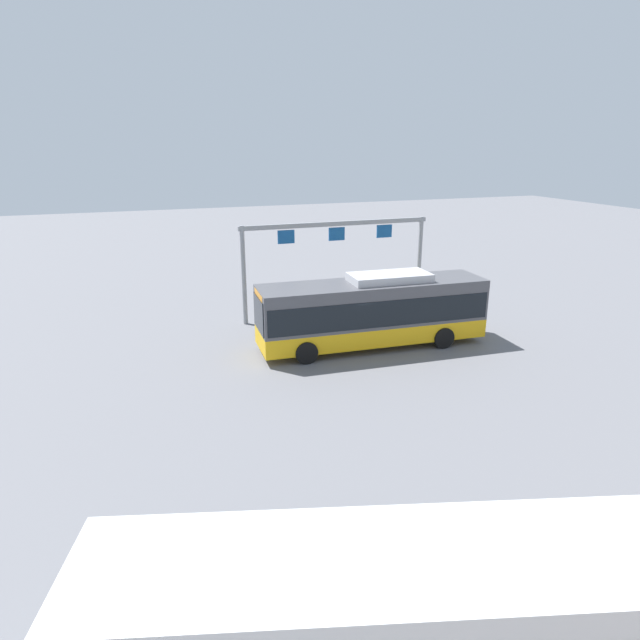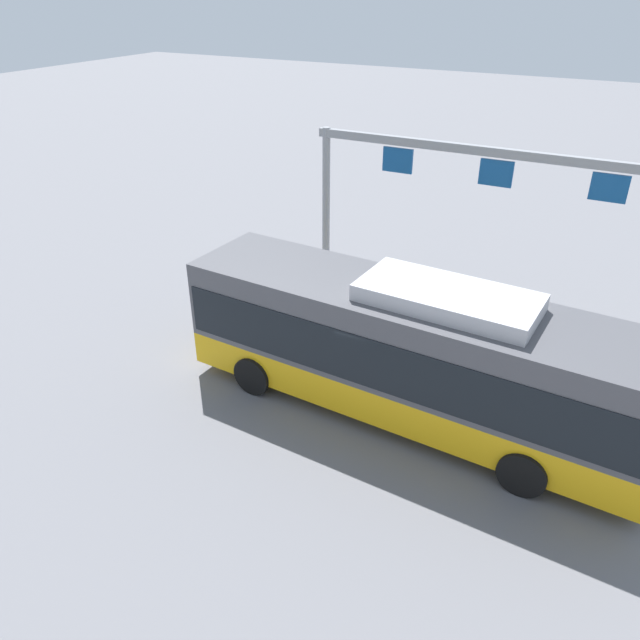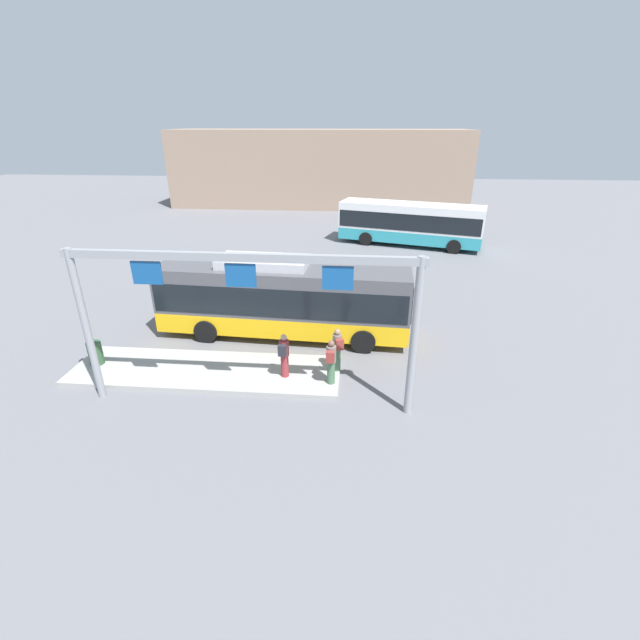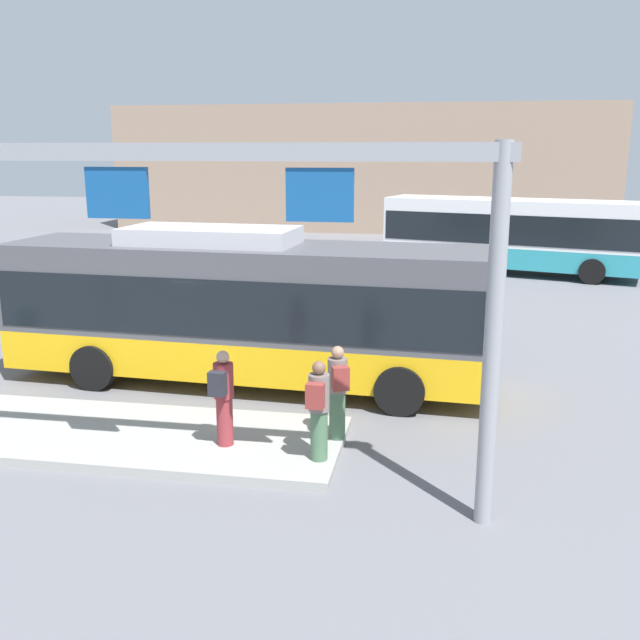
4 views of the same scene
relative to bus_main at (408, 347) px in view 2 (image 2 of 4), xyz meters
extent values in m
plane|color=slate|center=(0.01, 0.00, -1.81)|extent=(120.00, 120.00, 0.00)
cube|color=#9E9E99|center=(-2.40, -3.50, -1.73)|extent=(10.00, 2.80, 0.16)
cube|color=#EAAD14|center=(0.01, 0.00, -1.04)|extent=(10.76, 3.09, 0.85)
cube|color=#4C4C51|center=(0.01, 0.00, 0.34)|extent=(10.76, 3.09, 1.90)
cube|color=black|center=(0.01, 0.00, 0.14)|extent=(10.55, 3.12, 1.20)
cube|color=black|center=(5.34, -0.30, 0.24)|extent=(0.16, 2.12, 1.50)
cube|color=#B7B7BC|center=(-0.79, 0.04, 1.47)|extent=(3.82, 1.96, 0.36)
cube|color=orange|center=(5.27, -0.30, 1.09)|extent=(0.22, 1.75, 0.28)
cylinder|color=black|center=(3.59, 1.00, -1.31)|extent=(1.02, 0.36, 1.00)
cylinder|color=black|center=(3.45, -1.40, -1.31)|extent=(1.02, 0.36, 1.00)
cylinder|color=black|center=(-3.04, 1.37, -1.31)|extent=(1.02, 0.36, 1.00)
cylinder|color=black|center=(-3.18, -1.02, -1.31)|extent=(1.02, 0.36, 1.00)
cylinder|color=#476B4C|center=(2.31, -4.05, -1.23)|extent=(0.30, 0.30, 0.85)
cylinder|color=slate|center=(2.31, -4.05, -0.50)|extent=(0.36, 0.36, 0.60)
sphere|color=brown|center=(2.31, -4.05, -0.09)|extent=(0.22, 0.22, 0.22)
cube|color=maroon|center=(2.30, -4.31, -0.47)|extent=(0.29, 0.20, 0.40)
cylinder|color=#476B4C|center=(2.47, -3.13, -1.23)|extent=(0.36, 0.36, 0.85)
cylinder|color=slate|center=(2.47, -3.13, -0.50)|extent=(0.44, 0.44, 0.60)
sphere|color=#9E755B|center=(2.47, -3.13, -0.09)|extent=(0.22, 0.22, 0.22)
cube|color=maroon|center=(2.56, -3.38, -0.47)|extent=(0.32, 0.27, 0.40)
cylinder|color=maroon|center=(0.63, -3.74, -1.23)|extent=(0.30, 0.30, 0.85)
cylinder|color=maroon|center=(0.63, -3.74, -0.50)|extent=(0.37, 0.37, 0.60)
sphere|color=tan|center=(0.63, -3.74, -0.09)|extent=(0.22, 0.22, 0.22)
cube|color=#26262D|center=(0.60, -4.00, -0.47)|extent=(0.29, 0.20, 0.40)
cylinder|color=gray|center=(4.87, -5.33, 0.79)|extent=(0.24, 0.24, 5.20)
cube|color=gray|center=(-0.29, -5.33, 3.24)|extent=(10.71, 0.20, 0.24)
cube|color=#144C8C|center=(-3.12, -5.33, 2.69)|extent=(0.90, 0.08, 0.70)
cube|color=#144C8C|center=(-0.29, -5.33, 2.69)|extent=(0.90, 0.08, 0.70)
cube|color=#144C8C|center=(2.55, -5.33, 2.69)|extent=(0.90, 0.08, 0.70)
camera|label=1|loc=(10.62, 22.14, 7.40)|focal=30.90mm
camera|label=2|loc=(-3.82, 11.41, 7.31)|focal=34.67mm
camera|label=3|loc=(3.05, -17.23, 6.77)|focal=24.57mm
camera|label=4|loc=(4.16, -14.56, 3.25)|focal=39.58mm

